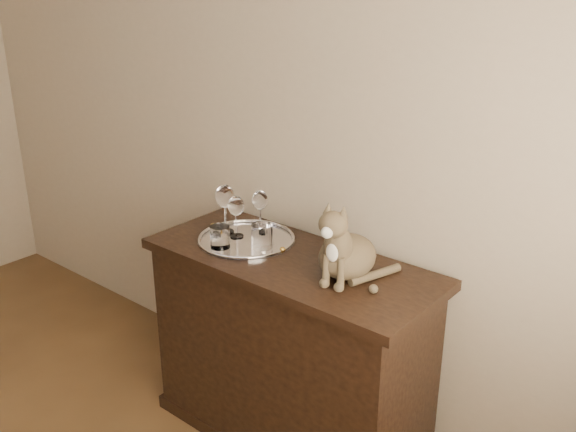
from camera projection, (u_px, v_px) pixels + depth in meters
name	position (u px, v px, depth m)	size (l,w,h in m)	color
wall_back	(231.00, 99.00, 2.89)	(4.00, 0.10, 2.70)	tan
sideboard	(290.00, 351.00, 2.65)	(1.20, 0.50, 0.85)	black
tray	(246.00, 240.00, 2.65)	(0.40, 0.40, 0.01)	silver
wine_glass_b	(260.00, 210.00, 2.71)	(0.07, 0.07, 0.18)	silver
wine_glass_c	(225.00, 209.00, 2.68)	(0.08, 0.08, 0.21)	white
wine_glass_d	(236.00, 216.00, 2.64)	(0.07, 0.07, 0.18)	silver
tumbler_b	(220.00, 237.00, 2.56)	(0.08, 0.08, 0.09)	white
tumbler_c	(262.00, 236.00, 2.56)	(0.09, 0.09, 0.10)	white
cat	(348.00, 236.00, 2.30)	(0.31, 0.29, 0.31)	brown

